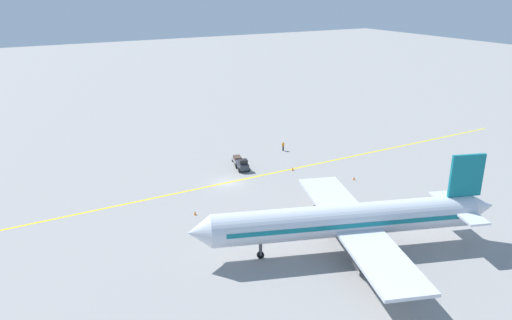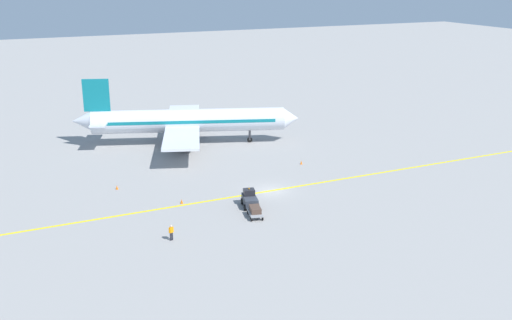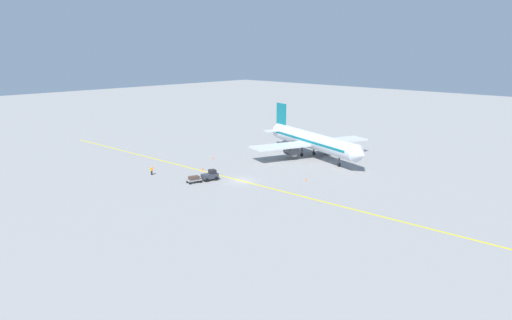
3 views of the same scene
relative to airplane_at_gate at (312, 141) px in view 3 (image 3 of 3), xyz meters
The scene contains 9 objects.
ground_plane 25.22m from the airplane_at_gate, ahead, with size 400.00×400.00×0.00m, color gray.
apron_yellow_centreline 25.22m from the airplane_at_gate, ahead, with size 0.40×120.00×0.01m, color yellow.
airplane_at_gate is the anchor object (origin of this frame).
baggage_tug_dark 28.59m from the airplane_at_gate, ahead, with size 3.26×2.30×2.11m.
baggage_cart_trailing 31.84m from the airplane_at_gate, ahead, with size 2.85×1.95×1.24m.
ground_crew_worker 35.98m from the airplane_at_gate, 20.29° to the right, with size 0.32×0.56×1.68m.
traffic_cone_near_nose 25.99m from the airplane_at_gate, 19.15° to the right, with size 0.32×0.32×0.55m, color orange.
traffic_cone_mid_apron 22.11m from the airplane_at_gate, 41.48° to the right, with size 0.32×0.32×0.55m, color orange.
traffic_cone_by_wingtip 20.69m from the airplane_at_gate, 34.69° to the left, with size 0.32×0.32×0.55m, color orange.
Camera 3 is at (61.49, 62.87, 24.02)m, focal length 35.00 mm.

